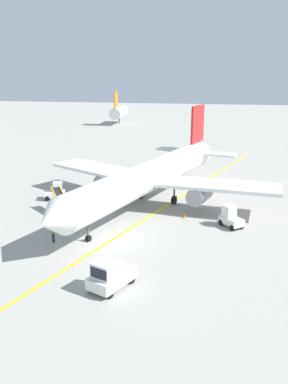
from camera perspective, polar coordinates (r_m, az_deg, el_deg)
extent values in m
plane|color=#9E9B93|center=(38.49, -4.47, -6.53)|extent=(300.00, 300.00, 0.00)
cube|color=yellow|center=(42.67, -0.58, -4.12)|extent=(25.57, 75.99, 0.01)
cylinder|color=white|center=(46.71, 0.66, 2.14)|extent=(12.61, 29.51, 3.30)
cone|color=white|center=(33.92, -12.38, -3.85)|extent=(3.83, 3.30, 3.23)
cone|color=white|center=(61.25, 7.95, 5.81)|extent=(3.86, 3.65, 3.14)
cube|color=white|center=(45.28, 9.95, 0.91)|extent=(13.41, 5.83, 0.36)
cylinder|color=gray|center=(45.18, 7.51, -0.34)|extent=(2.81, 3.64, 1.90)
cube|color=white|center=(51.85, -5.88, 3.05)|extent=(13.44, 10.38, 0.36)
cylinder|color=gray|center=(50.40, -4.95, 1.51)|extent=(2.81, 3.64, 1.90)
cube|color=red|center=(58.48, 7.23, 8.96)|extent=(1.53, 3.88, 5.20)
cube|color=white|center=(57.67, 9.73, 5.07)|extent=(5.51, 3.10, 0.24)
cube|color=white|center=(59.84, 4.29, 5.67)|extent=(5.64, 4.28, 0.24)
cylinder|color=#4C4C51|center=(37.99, -7.58, -4.41)|extent=(0.20, 0.20, 3.12)
cylinder|color=black|center=(38.46, -7.51, -6.19)|extent=(0.51, 0.64, 0.56)
cylinder|color=#4C4C51|center=(48.00, 4.10, 0.16)|extent=(0.20, 0.20, 3.12)
cylinder|color=black|center=(48.32, 4.07, -1.07)|extent=(0.64, 1.02, 0.96)
cylinder|color=#4C4C51|center=(49.92, -0.49, 0.84)|extent=(0.20, 0.20, 3.12)
cylinder|color=black|center=(50.22, -0.49, -0.35)|extent=(0.64, 1.02, 0.96)
cube|color=black|center=(35.24, -10.30, -2.35)|extent=(2.98, 1.84, 0.60)
cube|color=silver|center=(30.57, -4.33, -11.48)|extent=(3.20, 4.06, 0.80)
cube|color=silver|center=(29.70, -5.14, -10.32)|extent=(2.05, 2.10, 1.10)
cube|color=black|center=(29.18, -6.12, -10.87)|extent=(1.33, 0.65, 0.77)
cylinder|color=black|center=(29.46, -4.62, -13.53)|extent=(0.45, 0.64, 0.60)
cylinder|color=black|center=(30.38, -7.05, -12.61)|extent=(0.45, 0.64, 0.60)
cylinder|color=black|center=(31.20, -1.66, -11.65)|extent=(0.45, 0.64, 0.60)
cylinder|color=black|center=(32.07, -4.04, -10.86)|extent=(0.45, 0.64, 0.60)
cube|color=silver|center=(42.13, 11.69, -3.81)|extent=(2.54, 2.67, 0.70)
cube|color=silver|center=(42.13, 11.38, -2.49)|extent=(1.49, 1.50, 1.10)
cube|color=black|center=(42.50, 10.93, -2.30)|extent=(0.80, 0.69, 0.77)
cylinder|color=black|center=(42.50, 10.35, -4.06)|extent=(0.55, 0.60, 0.60)
cylinder|color=black|center=(43.19, 11.49, -3.79)|extent=(0.55, 0.60, 0.60)
cylinder|color=black|center=(41.32, 11.84, -4.75)|extent=(0.55, 0.60, 0.60)
cylinder|color=black|center=(42.03, 12.98, -4.46)|extent=(0.55, 0.60, 0.60)
cube|color=silver|center=(50.91, -11.95, -0.28)|extent=(2.69, 1.99, 0.70)
cube|color=silver|center=(50.64, -11.53, 0.71)|extent=(1.35, 1.33, 1.10)
cube|color=black|center=(50.61, -10.95, 0.74)|extent=(0.38, 0.95, 0.77)
cylinder|color=black|center=(51.49, -10.96, -0.44)|extent=(0.64, 0.40, 0.60)
cylinder|color=black|center=(50.43, -11.01, -0.80)|extent=(0.64, 0.40, 0.60)
cylinder|color=black|center=(51.61, -12.82, -0.51)|extent=(0.64, 0.40, 0.60)
cylinder|color=black|center=(50.55, -12.91, -0.88)|extent=(0.64, 0.40, 0.60)
cube|color=silver|center=(44.88, -10.73, -2.55)|extent=(3.48, 3.94, 0.60)
cylinder|color=black|center=(46.05, -11.93, -2.53)|extent=(0.54, 0.61, 0.60)
cylinder|color=black|center=(46.36, -10.41, -2.31)|extent=(0.54, 0.61, 0.60)
cylinder|color=black|center=(43.61, -11.03, -3.56)|extent=(0.54, 0.61, 0.60)
cylinder|color=black|center=(43.94, -9.43, -3.32)|extent=(0.54, 0.61, 0.60)
cube|color=black|center=(45.14, -11.01, -1.18)|extent=(3.71, 4.54, 1.76)
cube|color=yellow|center=(45.00, -11.56, -1.11)|extent=(3.07, 4.07, 1.84)
cube|color=yellow|center=(45.22, -10.47, -0.96)|extent=(3.07, 4.07, 1.84)
cylinder|color=#26262D|center=(38.72, -12.11, -6.04)|extent=(0.24, 0.24, 0.85)
cube|color=green|center=(38.46, -12.18, -5.07)|extent=(0.36, 0.22, 0.56)
sphere|color=#9E7051|center=(38.32, -12.21, -4.52)|extent=(0.20, 0.20, 0.20)
sphere|color=yellow|center=(38.30, -12.22, -4.44)|extent=(0.24, 0.24, 0.24)
cone|color=orange|center=(51.40, 0.13, -0.25)|extent=(0.36, 0.36, 0.44)
cone|color=orange|center=(43.98, 5.47, -3.26)|extent=(0.36, 0.36, 0.44)
cylinder|color=silver|center=(118.13, -3.38, 10.65)|extent=(3.00, 10.00, 3.00)
cylinder|color=#3F3F3F|center=(118.39, -3.36, 9.54)|extent=(0.30, 0.30, 1.60)
cube|color=orange|center=(114.44, -3.83, 12.21)|extent=(0.24, 3.20, 4.40)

